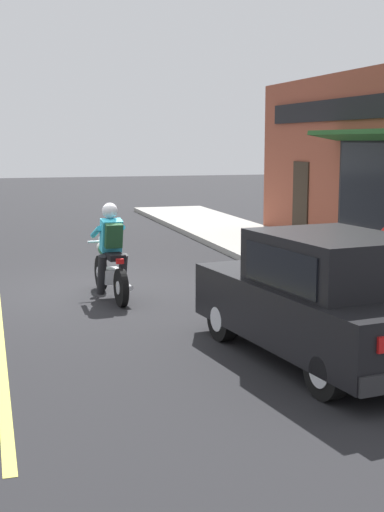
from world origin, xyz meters
TOP-DOWN VIEW (x-y plane):
  - ground_plane at (0.00, 0.00)m, footprint 80.00×80.00m
  - sidewalk_curb at (4.74, 3.00)m, footprint 2.60×22.00m
  - storefront_building at (6.27, 1.49)m, footprint 1.25×11.68m
  - motorcycle_with_rider at (0.08, -0.63)m, footprint 0.59×2.02m
  - car_hatchback at (1.95, -4.78)m, footprint 2.13×3.96m

SIDE VIEW (x-z plane):
  - ground_plane at x=0.00m, z-range 0.00..0.00m
  - sidewalk_curb at x=4.74m, z-range 0.00..0.14m
  - motorcycle_with_rider at x=0.08m, z-range -0.13..1.49m
  - car_hatchback at x=1.95m, z-range -0.02..1.55m
  - storefront_building at x=6.27m, z-range 0.01..4.21m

